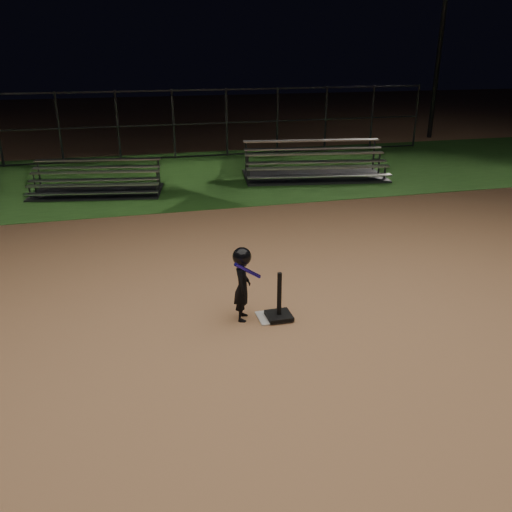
# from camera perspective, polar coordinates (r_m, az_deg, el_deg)

# --- Properties ---
(ground) EXTENTS (80.00, 80.00, 0.00)m
(ground) POSITION_cam_1_polar(r_m,az_deg,el_deg) (8.26, 1.77, -6.69)
(ground) COLOR #B07A50
(ground) RESTS_ON ground
(grass_strip) EXTENTS (60.00, 8.00, 0.01)m
(grass_strip) POSITION_cam_1_polar(r_m,az_deg,el_deg) (17.53, -7.56, 8.60)
(grass_strip) COLOR #23501A
(grass_strip) RESTS_ON ground
(home_plate) EXTENTS (0.45, 0.45, 0.02)m
(home_plate) POSITION_cam_1_polar(r_m,az_deg,el_deg) (8.26, 1.77, -6.61)
(home_plate) COLOR beige
(home_plate) RESTS_ON ground
(batting_tee) EXTENTS (0.38, 0.38, 0.75)m
(batting_tee) POSITION_cam_1_polar(r_m,az_deg,el_deg) (8.16, 2.51, -5.81)
(batting_tee) COLOR black
(batting_tee) RESTS_ON home_plate
(child_batter) EXTENTS (0.49, 0.55, 1.18)m
(child_batter) POSITION_cam_1_polar(r_m,az_deg,el_deg) (7.96, -1.49, -2.81)
(child_batter) COLOR black
(child_batter) RESTS_ON ground
(bleacher_left) EXTENTS (3.85, 2.36, 0.88)m
(bleacher_left) POSITION_cam_1_polar(r_m,az_deg,el_deg) (15.88, -16.81, 7.14)
(bleacher_left) COLOR #B4B4B9
(bleacher_left) RESTS_ON ground
(bleacher_right) EXTENTS (4.74, 2.84, 1.09)m
(bleacher_right) POSITION_cam_1_polar(r_m,az_deg,el_deg) (17.23, 6.31, 9.18)
(bleacher_right) COLOR #AAAAAF
(bleacher_right) RESTS_ON ground
(backstop_fence) EXTENTS (20.08, 0.08, 2.50)m
(backstop_fence) POSITION_cam_1_polar(r_m,az_deg,el_deg) (20.25, -8.91, 13.87)
(backstop_fence) COLOR #38383D
(backstop_fence) RESTS_ON ground
(light_pole_right) EXTENTS (0.90, 0.53, 8.30)m
(light_pole_right) POSITION_cam_1_polar(r_m,az_deg,el_deg) (26.06, 19.63, 22.82)
(light_pole_right) COLOR #2D2D30
(light_pole_right) RESTS_ON ground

